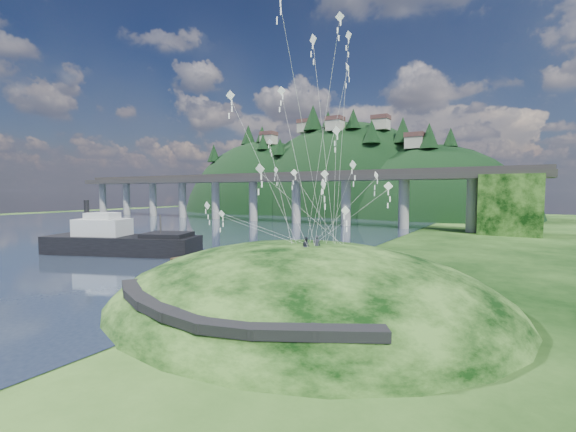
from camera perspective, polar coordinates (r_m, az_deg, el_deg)
The scene contains 10 objects.
ground at distance 37.29m, azimuth -10.28°, elevation -11.11°, with size 320.00×320.00×0.00m, color black.
water at distance 111.98m, azimuth -28.00°, elevation -1.54°, with size 240.00×240.00×0.00m, color #2D3B53.
grass_hill at distance 34.84m, azimuth 2.29°, elevation -14.71°, with size 36.00×32.00×13.00m.
footpath at distance 24.96m, azimuth -12.38°, elevation -13.71°, with size 22.29×5.84×0.83m.
bridge at distance 109.31m, azimuth 3.76°, elevation 3.87°, with size 160.00×11.00×15.00m.
far_ridge at distance 164.56m, azimuth 6.82°, elevation -2.15°, with size 153.00×70.00×94.50m.
work_barge at distance 63.43m, azimuth -23.69°, elevation -3.34°, with size 23.85×14.28×8.10m.
wooden_dock at distance 48.14m, azimuth -10.43°, elevation -7.13°, with size 15.47×3.76×1.09m.
kite_flyers at distance 31.93m, azimuth 3.34°, elevation -3.02°, with size 1.35×1.59×1.70m.
kite_swarm at distance 34.07m, azimuth 2.45°, elevation 12.38°, with size 15.97×16.33×17.32m.
Camera 1 is at (23.96, -26.93, 9.56)m, focal length 24.00 mm.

